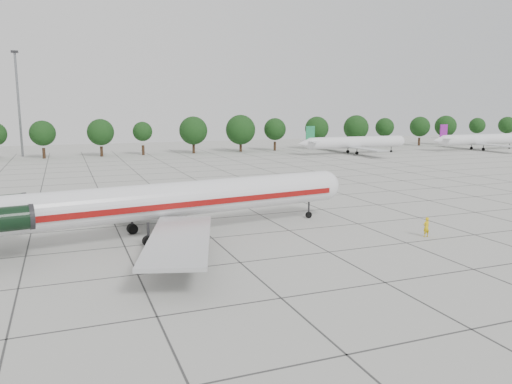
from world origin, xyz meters
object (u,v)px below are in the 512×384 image
at_px(bg_airliner_e, 480,140).
at_px(floodlight_mast, 18,98).
at_px(bg_airliner_d, 355,143).
at_px(main_airliner, 145,202).
at_px(ground_crew, 426,227).

distance_m(bg_airliner_e, floodlight_mast, 123.82).
bearing_deg(floodlight_mast, bg_airliner_e, -12.27).
bearing_deg(bg_airliner_e, bg_airliner_d, 175.82).
height_order(main_airliner, bg_airliner_d, main_airliner).
distance_m(main_airliner, floodlight_mast, 92.25).
relative_size(bg_airliner_e, floodlight_mast, 1.11).
xyz_separation_m(ground_crew, bg_airliner_e, (79.35, 72.65, 1.96)).
height_order(ground_crew, bg_airliner_e, bg_airliner_e).
distance_m(main_airliner, ground_crew, 26.50).
relative_size(main_airliner, ground_crew, 22.47).
bearing_deg(bg_airliner_d, floodlight_mast, 163.94).
height_order(ground_crew, floodlight_mast, floodlight_mast).
relative_size(ground_crew, bg_airliner_e, 0.07).
bearing_deg(main_airliner, bg_airliner_d, 37.83).
distance_m(ground_crew, floodlight_mast, 107.89).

